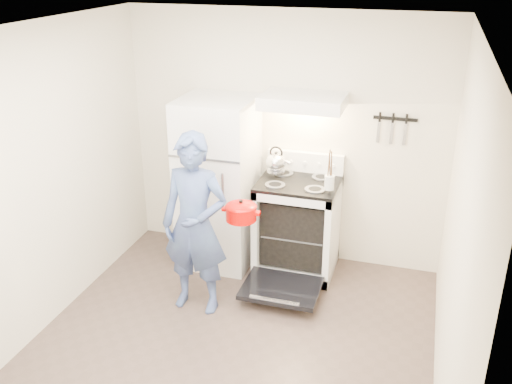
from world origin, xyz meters
TOP-DOWN VIEW (x-y plane):
  - floor at (0.00, 0.00)m, footprint 3.60×3.60m
  - back_wall at (0.00, 1.80)m, footprint 3.20×0.02m
  - refrigerator at (-0.58, 1.45)m, footprint 0.70×0.70m
  - stove_body at (0.23, 1.48)m, footprint 0.76×0.65m
  - cooktop at (0.23, 1.48)m, footprint 0.76×0.65m
  - backsplash at (0.23, 1.76)m, footprint 0.76×0.07m
  - oven_door at (0.23, 0.88)m, footprint 0.70×0.54m
  - oven_rack at (0.23, 1.48)m, footprint 0.60×0.52m
  - range_hood at (0.23, 1.55)m, footprint 0.76×0.50m
  - knife_strip at (1.05, 1.79)m, footprint 0.40×0.02m
  - pizza_stone at (0.24, 1.47)m, footprint 0.35×0.35m
  - tea_kettle at (-0.02, 1.58)m, footprint 0.24×0.20m
  - utensil_jar at (0.55, 1.30)m, footprint 0.10×0.10m
  - person at (-0.47, 0.58)m, footprint 0.60×0.39m
  - dutch_oven at (-0.13, 0.83)m, footprint 0.34×0.27m

SIDE VIEW (x-z plane):
  - floor at x=0.00m, z-range 0.00..0.00m
  - oven_door at x=0.23m, z-range 0.10..0.15m
  - oven_rack at x=0.23m, z-range 0.43..0.45m
  - pizza_stone at x=0.24m, z-range 0.45..0.46m
  - stove_body at x=0.23m, z-range 0.00..0.92m
  - person at x=-0.47m, z-range 0.00..1.63m
  - refrigerator at x=-0.58m, z-range 0.00..1.70m
  - dutch_oven at x=-0.13m, z-range 0.74..0.97m
  - cooktop at x=0.23m, z-range 0.92..0.95m
  - utensil_jar at x=0.55m, z-range 0.98..1.11m
  - backsplash at x=0.23m, z-range 0.95..1.15m
  - tea_kettle at x=-0.02m, z-range 0.95..1.24m
  - back_wall at x=0.00m, z-range 0.00..2.50m
  - knife_strip at x=1.05m, z-range 1.54..1.56m
  - range_hood at x=0.23m, z-range 1.65..1.77m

